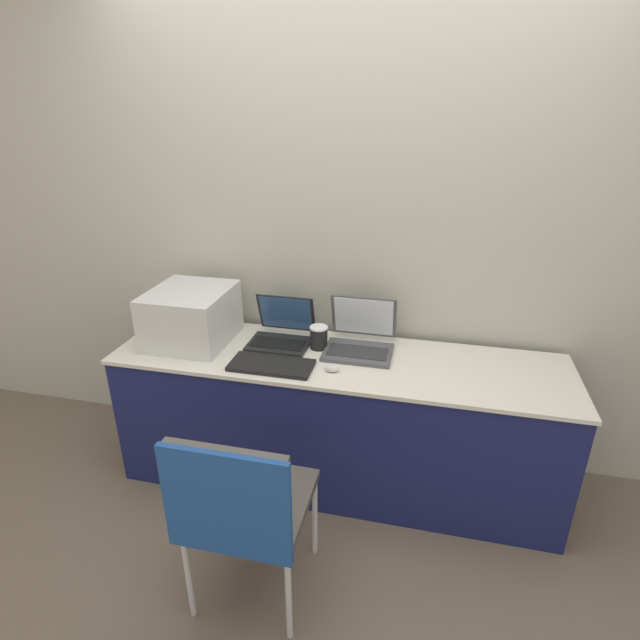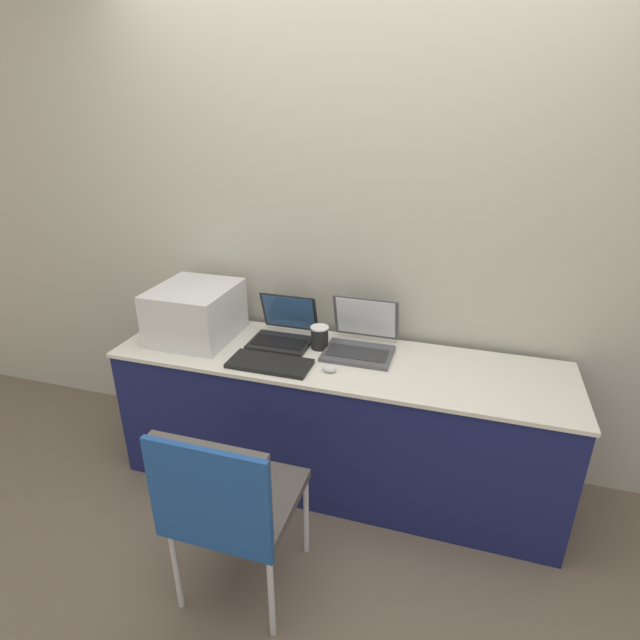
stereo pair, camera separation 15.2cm
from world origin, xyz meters
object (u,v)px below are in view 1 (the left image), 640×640
object	(u,v)px
mouse	(332,368)
chair	(240,504)
laptop_right	(360,339)
printer	(191,314)
coffee_cup	(319,337)
external_keyboard	(271,365)
laptop_left	(281,333)

from	to	relation	value
mouse	chair	xyz separation A→B (m)	(-0.19, -0.70, -0.21)
laptop_right	mouse	world-z (taller)	laptop_right
printer	coffee_cup	xyz separation A→B (m)	(0.66, 0.06, -0.09)
mouse	chair	bearing A→B (deg)	-105.42
laptop_right	external_keyboard	bearing A→B (deg)	-142.87
external_keyboard	coffee_cup	xyz separation A→B (m)	(0.17, 0.25, 0.05)
laptop_left	mouse	size ratio (longest dim) A/B	4.47
mouse	chair	world-z (taller)	chair
laptop_left	coffee_cup	xyz separation A→B (m)	(0.21, -0.03, 0.01)
printer	laptop_left	size ratio (longest dim) A/B	1.41
printer	external_keyboard	bearing A→B (deg)	-20.70
chair	external_keyboard	bearing A→B (deg)	98.07
laptop_left	chair	world-z (taller)	laptop_left
laptop_right	external_keyboard	distance (m)	0.48
laptop_right	external_keyboard	world-z (taller)	laptop_right
coffee_cup	chair	world-z (taller)	chair
chair	mouse	bearing A→B (deg)	74.58
printer	chair	xyz separation A→B (m)	(0.59, -0.86, -0.34)
external_keyboard	coffee_cup	size ratio (longest dim) A/B	3.34
laptop_right	chair	size ratio (longest dim) A/B	0.40
printer	laptop_right	bearing A→B (deg)	6.56
printer	chair	distance (m)	1.10
external_keyboard	mouse	size ratio (longest dim) A/B	5.73
printer	laptop_right	xyz separation A→B (m)	(0.87, 0.10, -0.09)
coffee_cup	chair	bearing A→B (deg)	-94.77
external_keyboard	coffee_cup	bearing A→B (deg)	55.30
laptop_right	coffee_cup	bearing A→B (deg)	-169.67
laptop_left	laptop_right	world-z (taller)	laptop_right
printer	external_keyboard	world-z (taller)	printer
coffee_cup	mouse	xyz separation A→B (m)	(0.12, -0.23, -0.04)
laptop_right	coffee_cup	xyz separation A→B (m)	(-0.21, -0.04, 0.00)
printer	laptop_left	bearing A→B (deg)	11.37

